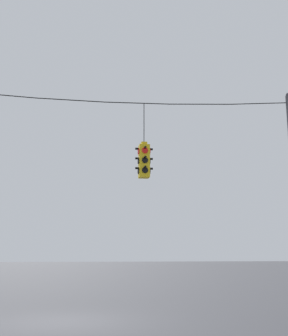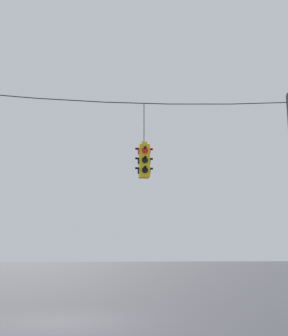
% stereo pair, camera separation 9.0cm
% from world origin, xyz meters
% --- Properties ---
extents(ground_plane, '(200.00, 200.00, 0.00)m').
position_xyz_m(ground_plane, '(0.00, 0.00, 0.00)').
color(ground_plane, '#424247').
extents(span_wire, '(15.40, 0.03, 0.42)m').
position_xyz_m(span_wire, '(0.00, -0.47, 7.10)').
color(span_wire, black).
extents(traffic_light_near_left_pole, '(0.58, 0.58, 2.54)m').
position_xyz_m(traffic_light_near_left_pole, '(2.42, -0.47, 5.03)').
color(traffic_light_near_left_pole, yellow).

